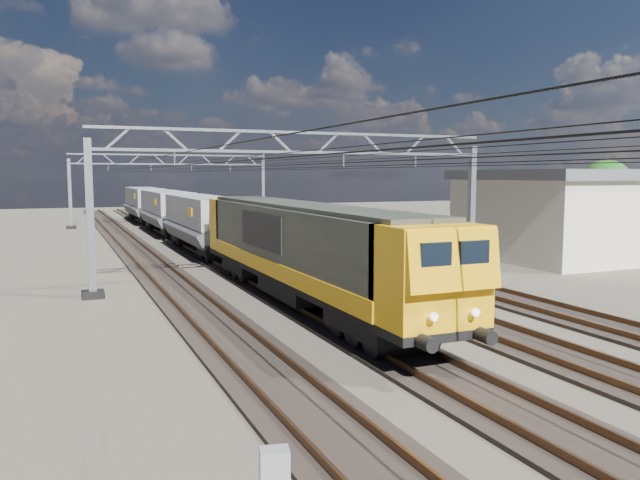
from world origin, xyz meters
name	(u,v)px	position (x,y,z in m)	size (l,w,h in m)	color
ground	(340,298)	(0.00, 0.00, 0.00)	(160.00, 160.00, 0.00)	#29251F
track_outer_west	(197,308)	(-6.00, 0.00, 0.07)	(2.60, 140.00, 0.30)	black
track_loco	(295,300)	(-2.00, 0.00, 0.07)	(2.60, 140.00, 0.30)	black
track_inner_east	(383,293)	(2.00, 0.00, 0.07)	(2.60, 140.00, 0.30)	black
track_outer_east	(460,286)	(6.00, 0.00, 0.07)	(2.60, 140.00, 0.30)	black
catenary_gantry_mid	(305,200)	(0.00, 4.00, 3.91)	(19.90, 0.90, 7.11)	#969DA4
catenary_gantry_far	(172,187)	(0.00, 40.00, 3.91)	(19.90, 0.90, 7.11)	#969DA4
overhead_wires	(277,162)	(0.00, 8.00, 5.75)	(12.03, 140.00, 0.53)	black
locomotive	(302,246)	(-2.00, -0.69, 2.33)	(2.76, 21.10, 3.62)	black
hopper_wagon_lead	(203,219)	(-2.00, 17.00, 2.23)	(3.38, 13.00, 3.25)	black
hopper_wagon_mid	(167,208)	(-2.00, 31.20, 2.23)	(3.38, 13.00, 3.25)	black
hopper_wagon_third	(145,202)	(-2.00, 45.40, 2.23)	(3.38, 13.00, 3.25)	black
trackside_cabinet	(275,469)	(-8.08, -15.20, 0.95)	(0.48, 0.40, 1.26)	#969DA4
industrial_shed	(614,212)	(22.00, 6.00, 2.73)	(18.60, 10.60, 5.40)	silver
tree_far	(611,189)	(30.32, 13.79, 4.00)	(4.79, 4.39, 6.29)	#3C291B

